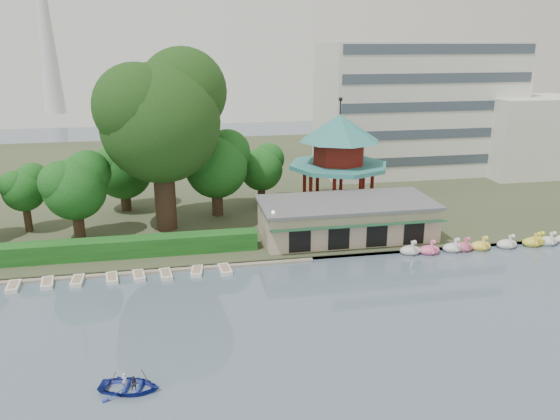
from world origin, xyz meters
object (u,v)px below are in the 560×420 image
object	(u,v)px
dock	(134,271)
rowboat_with_passengers	(129,383)
boathouse	(346,218)
big_tree	(161,113)
pavilion	(339,152)

from	to	relation	value
dock	rowboat_with_passengers	xyz separation A→B (m)	(0.92, -18.40, 0.42)
boathouse	big_tree	bearing A→B (deg)	161.68
big_tree	rowboat_with_passengers	xyz separation A→B (m)	(-2.25, -29.41, -12.67)
pavilion	big_tree	xyz separation A→B (m)	(-20.83, -3.79, 5.73)
pavilion	big_tree	size ratio (longest dim) A/B	0.69
rowboat_with_passengers	boathouse	bearing A→B (deg)	47.71
pavilion	big_tree	world-z (taller)	big_tree
boathouse	rowboat_with_passengers	bearing A→B (deg)	-132.29
rowboat_with_passengers	dock	bearing A→B (deg)	92.86
pavilion	rowboat_with_passengers	distance (m)	41.03
dock	pavilion	xyz separation A→B (m)	(24.00, 14.80, 7.36)
dock	boathouse	size ratio (longest dim) A/B	1.83
pavilion	rowboat_with_passengers	xyz separation A→B (m)	(-23.08, -33.20, -6.94)
rowboat_with_passengers	pavilion	bearing A→B (deg)	55.19
dock	pavilion	distance (m)	29.14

